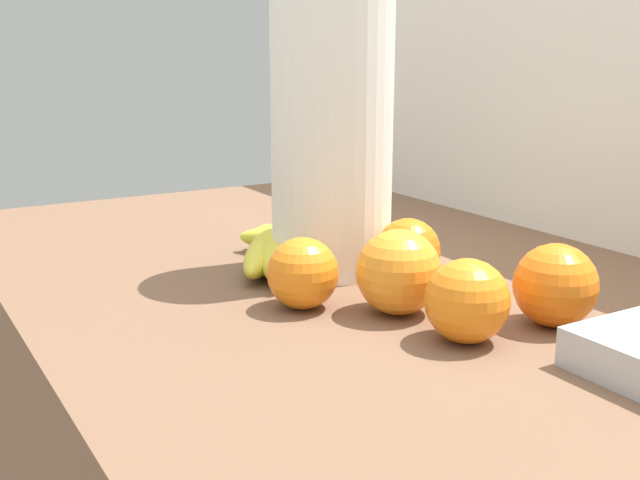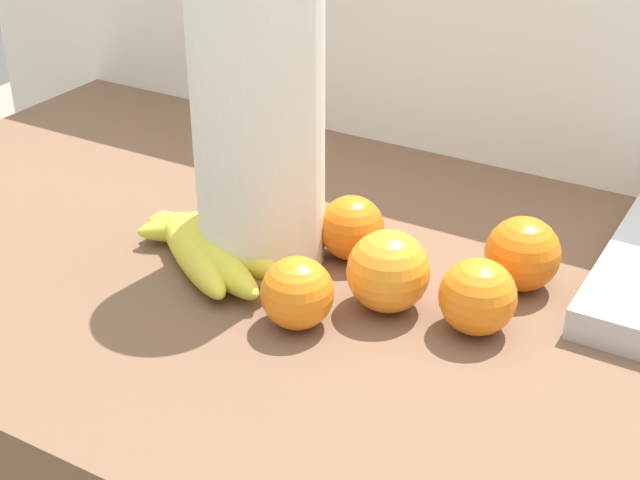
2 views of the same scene
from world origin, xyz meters
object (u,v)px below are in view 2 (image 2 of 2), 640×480
(orange_center, at_px, (523,254))
(orange_right, at_px, (352,228))
(orange_front, at_px, (388,271))
(orange_back_right, at_px, (297,293))
(paper_towel_roll, at_px, (258,125))
(banana_bunch, at_px, (218,240))
(orange_far_right, at_px, (478,297))

(orange_center, xyz_separation_m, orange_right, (-0.17, -0.03, -0.00))
(orange_front, height_order, orange_back_right, orange_front)
(orange_back_right, xyz_separation_m, paper_towel_roll, (-0.10, 0.09, 0.11))
(orange_back_right, xyz_separation_m, orange_right, (-0.02, 0.13, -0.00))
(orange_front, distance_m, orange_back_right, 0.09)
(orange_back_right, xyz_separation_m, orange_center, (0.15, 0.16, 0.00))
(banana_bunch, height_order, paper_towel_roll, paper_towel_roll)
(orange_front, height_order, paper_towel_roll, paper_towel_roll)
(orange_back_right, distance_m, paper_towel_roll, 0.17)
(paper_towel_roll, bearing_deg, banana_bunch, -147.63)
(orange_front, xyz_separation_m, orange_right, (-0.07, 0.07, -0.01))
(orange_far_right, xyz_separation_m, paper_towel_roll, (-0.24, 0.02, 0.11))
(orange_front, distance_m, orange_right, 0.10)
(orange_front, distance_m, orange_far_right, 0.09)
(orange_back_right, distance_m, orange_center, 0.22)
(orange_far_right, height_order, paper_towel_roll, paper_towel_roll)
(orange_far_right, bearing_deg, orange_front, -175.87)
(orange_back_right, bearing_deg, paper_towel_roll, 137.03)
(orange_right, bearing_deg, paper_towel_roll, -151.99)
(orange_back_right, relative_size, orange_right, 1.00)
(orange_front, height_order, orange_center, orange_front)
(orange_far_right, distance_m, orange_back_right, 0.16)
(banana_bunch, distance_m, orange_back_right, 0.15)
(orange_center, height_order, paper_towel_roll, paper_towel_roll)
(orange_center, distance_m, paper_towel_roll, 0.28)
(banana_bunch, distance_m, paper_towel_roll, 0.13)
(orange_back_right, bearing_deg, orange_front, 49.50)
(orange_back_right, bearing_deg, orange_far_right, 27.16)
(orange_back_right, distance_m, orange_right, 0.14)
(banana_bunch, xyz_separation_m, orange_back_right, (0.14, -0.07, 0.01))
(orange_back_right, relative_size, paper_towel_roll, 0.21)
(banana_bunch, xyz_separation_m, orange_far_right, (0.28, 0.01, 0.02))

